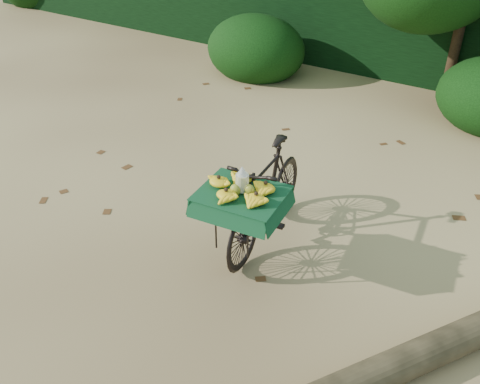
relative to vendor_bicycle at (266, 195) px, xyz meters
The scene contains 6 objects.
ground 0.61m from the vendor_bicycle, 88.15° to the left, with size 80.00×80.00×0.00m, color #D5B771.
vendor_bicycle is the anchor object (origin of this frame).
fallen_log 2.16m from the vendor_bicycle, 24.98° to the right, with size 0.28×0.28×3.92m, color brown.
hedge_backdrop 6.51m from the vendor_bicycle, 89.94° to the left, with size 26.00×1.80×1.80m, color black.
bush_clumps 4.54m from the vendor_bicycle, 83.59° to the left, with size 8.80×1.70×0.90m, color black, non-canonical shape.
leaf_litter 1.03m from the vendor_bicycle, 89.55° to the left, with size 7.00×7.30×0.01m, color #533016, non-canonical shape.
Camera 1 is at (2.31, -4.13, 3.51)m, focal length 38.00 mm.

